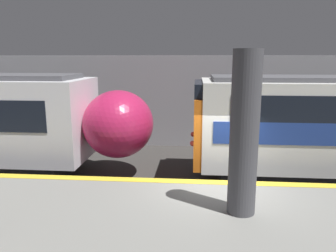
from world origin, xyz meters
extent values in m
plane|color=#33302D|center=(0.00, 0.00, 0.00)|extent=(120.00, 120.00, 0.00)
cube|color=slate|center=(0.00, -2.28, 0.47)|extent=(40.00, 4.56, 0.94)
cube|color=gold|center=(0.00, -0.15, 0.94)|extent=(40.00, 0.30, 0.01)
cube|color=#939399|center=(0.00, 6.93, 2.13)|extent=(50.00, 0.15, 4.27)
cylinder|color=#47474C|center=(0.35, -1.79, 2.63)|extent=(0.59, 0.59, 3.38)
ellipsoid|color=#B21E4C|center=(-3.29, 2.57, 1.91)|extent=(2.42, 2.65, 2.32)
sphere|color=#F2EFCC|center=(-2.34, 2.57, 1.50)|extent=(0.20, 0.20, 0.20)
cube|color=orange|center=(-0.56, 2.57, 1.83)|extent=(0.25, 2.82, 2.21)
cube|color=black|center=(-0.56, 2.57, 2.93)|extent=(0.25, 2.53, 0.89)
sphere|color=#EA4C42|center=(-0.71, 1.92, 1.44)|extent=(0.18, 0.18, 0.18)
sphere|color=#EA4C42|center=(-0.71, 3.21, 1.44)|extent=(0.18, 0.18, 0.18)
camera|label=1|loc=(-0.65, -8.34, 4.15)|focal=35.00mm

